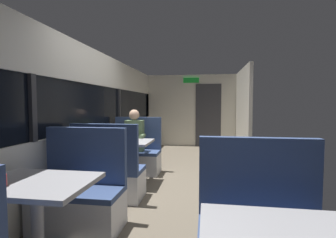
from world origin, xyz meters
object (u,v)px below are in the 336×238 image
(bench_near_window_facing_entry, at_px, (80,199))
(bench_mid_window_facing_end, at_px, (109,176))
(bench_mid_window_facing_entry, at_px, (136,156))
(dining_table_near_window, at_px, (36,193))
(seated_passenger, at_px, (135,146))
(coffee_cup_primary, at_px, (2,180))
(dining_table_mid_window, at_px, (125,147))

(bench_near_window_facing_entry, relative_size, bench_mid_window_facing_end, 1.00)
(bench_mid_window_facing_end, relative_size, bench_mid_window_facing_entry, 1.00)
(dining_table_near_window, xyz_separation_m, bench_near_window_facing_entry, (0.00, 0.70, -0.31))
(dining_table_near_window, relative_size, seated_passenger, 0.71)
(seated_passenger, bearing_deg, coffee_cup_primary, -93.32)
(bench_near_window_facing_entry, relative_size, bench_mid_window_facing_entry, 1.00)
(coffee_cup_primary, bearing_deg, dining_table_near_window, 40.48)
(dining_table_near_window, distance_m, bench_mid_window_facing_end, 1.58)
(bench_near_window_facing_entry, distance_m, coffee_cup_primary, 0.98)
(bench_mid_window_facing_entry, distance_m, coffee_cup_primary, 3.14)
(dining_table_near_window, relative_size, bench_mid_window_facing_end, 0.82)
(dining_table_mid_window, xyz_separation_m, bench_mid_window_facing_end, (0.00, -0.70, -0.31))
(dining_table_mid_window, bearing_deg, seated_passenger, 90.00)
(dining_table_mid_window, relative_size, bench_mid_window_facing_entry, 0.82)
(dining_table_near_window, distance_m, dining_table_mid_window, 2.25)
(coffee_cup_primary, bearing_deg, seated_passenger, 86.68)
(bench_mid_window_facing_end, bearing_deg, dining_table_near_window, -90.00)
(dining_table_near_window, bearing_deg, bench_near_window_facing_entry, 90.00)
(seated_passenger, bearing_deg, dining_table_near_window, -90.00)
(bench_mid_window_facing_end, relative_size, coffee_cup_primary, 12.22)
(dining_table_near_window, height_order, dining_table_mid_window, same)
(bench_mid_window_facing_entry, height_order, coffee_cup_primary, bench_mid_window_facing_entry)
(bench_mid_window_facing_end, height_order, coffee_cup_primary, bench_mid_window_facing_end)
(dining_table_near_window, height_order, seated_passenger, seated_passenger)
(bench_near_window_facing_entry, xyz_separation_m, bench_mid_window_facing_entry, (0.00, 2.25, 0.00))
(bench_near_window_facing_entry, bearing_deg, bench_mid_window_facing_end, 90.00)
(dining_table_near_window, height_order, bench_mid_window_facing_end, bench_mid_window_facing_end)
(seated_passenger, bearing_deg, bench_near_window_facing_entry, -90.00)
(bench_mid_window_facing_end, bearing_deg, bench_mid_window_facing_entry, 90.00)
(bench_mid_window_facing_end, bearing_deg, dining_table_mid_window, 90.00)
(bench_mid_window_facing_entry, relative_size, coffee_cup_primary, 12.22)
(coffee_cup_primary, bearing_deg, bench_near_window_facing_entry, 78.32)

